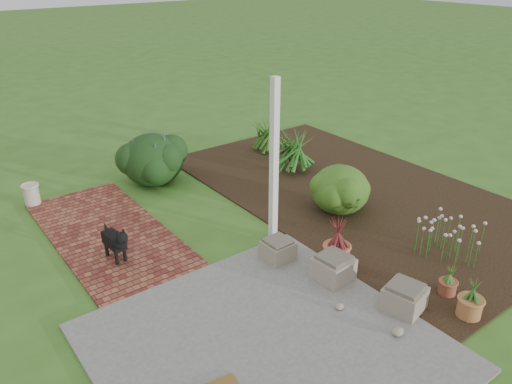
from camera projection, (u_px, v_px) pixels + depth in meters
ground at (261, 247)px, 7.50m from camera, size 80.00×80.00×0.00m
concrete_patio at (268, 347)px, 5.55m from camera, size 3.50×3.50×0.04m
brick_path at (108, 233)px, 7.83m from camera, size 1.60×3.50×0.04m
garden_bed at (352, 191)px, 9.21m from camera, size 4.00×7.00×0.03m
veranda_post at (274, 163)px, 7.19m from camera, size 0.10×0.10×2.50m
stone_trough_near at (404, 298)px, 6.06m from camera, size 0.53×0.53×0.29m
stone_trough_mid at (333, 268)px, 6.64m from camera, size 0.49×0.49×0.30m
stone_trough_far at (278, 250)px, 7.08m from camera, size 0.40×0.40×0.26m
black_dog at (116, 240)px, 6.97m from camera, size 0.22×0.62×0.53m
cream_ceramic_urn at (31, 194)px, 8.64m from camera, size 0.28×0.28×0.35m
evergreen_shrub at (340, 188)px, 8.32m from camera, size 1.19×1.19×0.83m
agapanthus_clump_back at (292, 146)px, 9.89m from camera, size 1.48×1.48×1.01m
agapanthus_clump_front at (265, 132)px, 10.90m from camera, size 1.05×1.05×0.85m
pink_flower_patch at (451, 239)px, 7.06m from camera, size 1.22×1.22×0.61m
terracotta_pot_bronze at (336, 255)px, 6.97m from camera, size 0.42×0.42×0.30m
terracotta_pot_small_left at (448, 287)px, 6.38m from camera, size 0.29×0.29×0.18m
terracotta_pot_small_right at (470, 307)px, 5.97m from camera, size 0.37×0.37×0.24m
purple_flowering_bush at (152, 158)px, 9.40m from camera, size 1.55×1.55×0.99m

